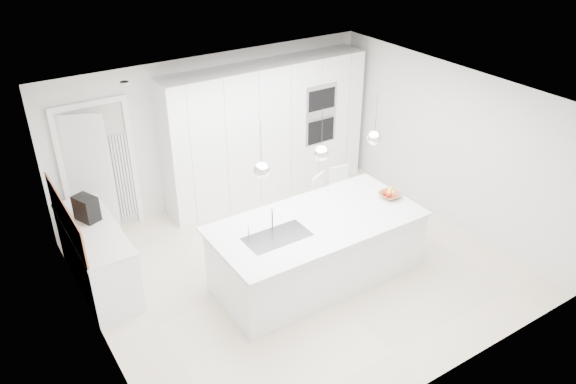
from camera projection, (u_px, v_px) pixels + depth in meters
floor at (299, 268)px, 7.98m from camera, size 5.50×5.50×0.00m
wall_back at (215, 129)px, 9.21m from camera, size 5.50×0.00×5.50m
wall_left at (90, 258)px, 6.07m from camera, size 0.00×5.00×5.00m
ceiling at (301, 101)px, 6.77m from camera, size 5.50×5.50×0.00m
tall_cabinets at (267, 131)px, 9.42m from camera, size 3.60×0.60×2.30m
oven_stack at (321, 115)px, 9.52m from camera, size 0.62×0.04×1.05m
doorway_frame at (100, 172)px, 8.37m from camera, size 1.11×0.08×2.13m
hallway_door at (84, 178)px, 8.22m from camera, size 0.76×0.38×2.00m
radiator at (122, 177)px, 8.60m from camera, size 0.32×0.04×1.40m
left_base_cabinets at (98, 257)px, 7.49m from camera, size 0.60×1.80×0.86m
left_worktop at (92, 228)px, 7.27m from camera, size 0.62×1.82×0.04m
oak_backsplash at (65, 217)px, 7.00m from camera, size 0.02×1.80×0.50m
island_base at (318, 251)px, 7.60m from camera, size 2.80×1.20×0.86m
island_worktop at (317, 221)px, 7.42m from camera, size 2.84×1.40×0.04m
island_sink at (277, 242)px, 7.10m from camera, size 0.84×0.44×0.18m
island_tap at (272, 219)px, 7.16m from camera, size 0.02×0.02×0.30m
pendant_left at (262, 170)px, 6.48m from camera, size 0.20×0.20×0.20m
pendant_mid at (321, 153)px, 6.88m from camera, size 0.20×0.20×0.20m
pendant_right at (374, 138)px, 7.29m from camera, size 0.20×0.20×0.20m
fruit_bowl at (390, 195)px, 7.92m from camera, size 0.32×0.32×0.07m
espresso_machine at (86, 208)px, 7.34m from camera, size 0.31×0.37×0.34m
bar_stool_left at (322, 207)px, 8.52m from camera, size 0.48×0.54×0.97m
bar_stool_right at (343, 197)px, 8.78m from camera, size 0.39×0.49×0.97m
apple_a at (390, 195)px, 7.86m from camera, size 0.08×0.08×0.08m
apple_b at (388, 195)px, 7.86m from camera, size 0.07×0.07×0.07m
apple_c at (386, 192)px, 7.93m from camera, size 0.07×0.07×0.07m
apple_extra_3 at (386, 193)px, 7.91m from camera, size 0.08×0.08×0.08m
banana_bunch at (391, 191)px, 7.89m from camera, size 0.22×0.16×0.19m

